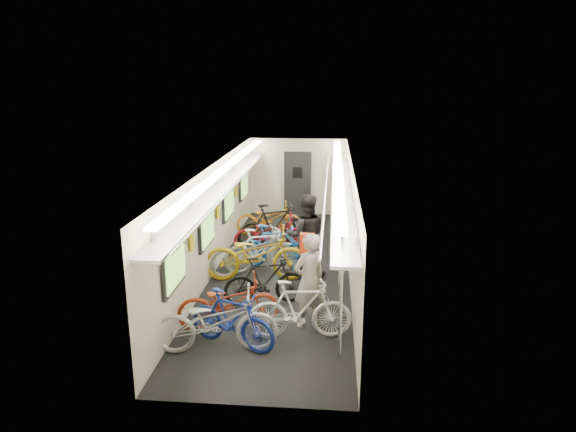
% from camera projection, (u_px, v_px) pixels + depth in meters
% --- Properties ---
extents(train_car_shell, '(10.00, 10.00, 10.00)m').
position_uv_depth(train_car_shell, '(270.00, 191.00, 11.90)').
color(train_car_shell, black).
rests_on(train_car_shell, ground).
extents(bicycle_0, '(2.04, 0.97, 1.03)m').
position_uv_depth(bicycle_0, '(216.00, 322.00, 8.02)').
color(bicycle_0, '#B3B1B6').
rests_on(bicycle_0, ground).
extents(bicycle_1, '(1.63, 1.05, 0.95)m').
position_uv_depth(bicycle_1, '(232.00, 319.00, 8.18)').
color(bicycle_1, navy).
rests_on(bicycle_1, ground).
extents(bicycle_2, '(1.85, 1.04, 0.92)m').
position_uv_depth(bicycle_2, '(229.00, 303.00, 8.83)').
color(bicycle_2, '#9E2B11').
rests_on(bicycle_2, ground).
extents(bicycle_3, '(1.67, 0.87, 0.97)m').
position_uv_depth(bicycle_3, '(266.00, 281.00, 9.72)').
color(bicycle_3, black).
rests_on(bicycle_3, ground).
extents(bicycle_4, '(2.27, 1.00, 1.15)m').
position_uv_depth(bicycle_4, '(256.00, 254.00, 10.89)').
color(bicycle_4, '#BD9011').
rests_on(bicycle_4, ground).
extents(bicycle_5, '(1.76, 0.96, 1.02)m').
position_uv_depth(bicycle_5, '(262.00, 250.00, 11.36)').
color(bicycle_5, white).
rests_on(bicycle_5, ground).
extents(bicycle_6, '(2.02, 1.39, 1.00)m').
position_uv_depth(bicycle_6, '(253.00, 252.00, 11.26)').
color(bicycle_6, '#ABAAAE').
rests_on(bicycle_6, ground).
extents(bicycle_7, '(1.77, 0.70, 1.03)m').
position_uv_depth(bicycle_7, '(275.00, 247.00, 11.53)').
color(bicycle_7, '#1B5DA7').
rests_on(bicycle_7, ground).
extents(bicycle_8, '(1.94, 0.95, 0.98)m').
position_uv_depth(bicycle_8, '(271.00, 233.00, 12.66)').
color(bicycle_8, maroon).
rests_on(bicycle_8, ground).
extents(bicycle_9, '(2.01, 1.31, 1.17)m').
position_uv_depth(bicycle_9, '(275.00, 226.00, 12.95)').
color(bicycle_9, black).
rests_on(bicycle_9, ground).
extents(bicycle_10, '(1.83, 0.82, 0.93)m').
position_uv_depth(bicycle_10, '(269.00, 219.00, 14.06)').
color(bicycle_10, orange).
rests_on(bicycle_10, ground).
extents(bicycle_11, '(1.75, 0.68, 1.03)m').
position_uv_depth(bicycle_11, '(300.00, 309.00, 8.44)').
color(bicycle_11, white).
rests_on(bicycle_11, ground).
extents(passenger_near, '(0.74, 0.69, 1.69)m').
position_uv_depth(passenger_near, '(309.00, 281.00, 8.78)').
color(passenger_near, gray).
rests_on(passenger_near, ground).
extents(passenger_mid, '(0.95, 0.77, 1.83)m').
position_uv_depth(passenger_mid, '(306.00, 236.00, 11.05)').
color(passenger_mid, black).
rests_on(passenger_mid, ground).
extents(backpack, '(0.27, 0.16, 0.38)m').
position_uv_depth(backpack, '(307.00, 244.00, 9.34)').
color(backpack, red).
rests_on(backpack, passenger_near).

